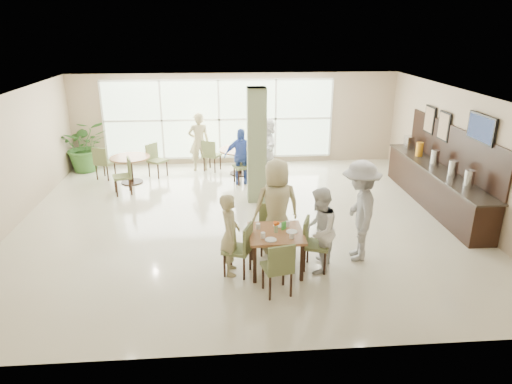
{
  "coord_description": "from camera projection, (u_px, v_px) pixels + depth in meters",
  "views": [
    {
      "loc": [
        -0.45,
        -9.52,
        4.21
      ],
      "look_at": [
        0.2,
        -1.2,
        1.1
      ],
      "focal_mm": 32.0,
      "sensor_mm": 36.0,
      "label": 1
    }
  ],
  "objects": [
    {
      "name": "teen_left",
      "position": [
        230.0,
        234.0,
        7.94
      ],
      "size": [
        0.36,
        0.55,
        1.49
      ],
      "primitive_type": "imported",
      "rotation": [
        0.0,
        0.0,
        1.58
      ],
      "color": "tan",
      "rests_on": "ground"
    },
    {
      "name": "teen_standing",
      "position": [
        359.0,
        211.0,
        8.37
      ],
      "size": [
        0.88,
        1.33,
        1.91
      ],
      "primitive_type": "imported",
      "rotation": [
        0.0,
        0.0,
        -1.72
      ],
      "color": "#A3A2A5",
      "rests_on": "ground"
    },
    {
      "name": "chairs_table_left",
      "position": [
        129.0,
        166.0,
        12.61
      ],
      "size": [
        2.07,
        1.99,
        0.95
      ],
      "color": "#5E6A3A",
      "rests_on": "ground"
    },
    {
      "name": "column",
      "position": [
        257.0,
        146.0,
        11.06
      ],
      "size": [
        0.45,
        0.45,
        2.8
      ],
      "primitive_type": "cube",
      "color": "#70815A",
      "rests_on": "ground"
    },
    {
      "name": "teen_right",
      "position": [
        319.0,
        230.0,
        8.01
      ],
      "size": [
        0.82,
        0.92,
        1.56
      ],
      "primitive_type": "imported",
      "rotation": [
        0.0,
        0.0,
        -1.94
      ],
      "color": "white",
      "rests_on": "ground"
    },
    {
      "name": "adult_a",
      "position": [
        241.0,
        156.0,
        12.49
      ],
      "size": [
        0.93,
        0.57,
        1.54
      ],
      "primitive_type": "imported",
      "rotation": [
        0.0,
        0.0,
        0.06
      ],
      "color": "#3E5CBA",
      "rests_on": "ground"
    },
    {
      "name": "ground",
      "position": [
        243.0,
        219.0,
        10.39
      ],
      "size": [
        10.0,
        10.0,
        0.0
      ],
      "primitive_type": "plane",
      "color": "beige",
      "rests_on": "ground"
    },
    {
      "name": "tabletop_clutter",
      "position": [
        277.0,
        229.0,
        7.98
      ],
      "size": [
        0.72,
        0.78,
        0.21
      ],
      "color": "white",
      "rests_on": "main_table"
    },
    {
      "name": "room_shell",
      "position": [
        242.0,
        147.0,
        9.8
      ],
      "size": [
        10.0,
        10.0,
        10.0
      ],
      "color": "white",
      "rests_on": "ground"
    },
    {
      "name": "round_table_right",
      "position": [
        240.0,
        154.0,
        13.32
      ],
      "size": [
        1.2,
        1.2,
        0.75
      ],
      "color": "brown",
      "rests_on": "ground"
    },
    {
      "name": "chairs_main_table",
      "position": [
        276.0,
        247.0,
        8.07
      ],
      "size": [
        2.0,
        1.93,
        0.95
      ],
      "color": "#5E6A3A",
      "rests_on": "ground"
    },
    {
      "name": "framed_art_b",
      "position": [
        430.0,
        120.0,
        11.79
      ],
      "size": [
        0.05,
        0.55,
        0.7
      ],
      "color": "black",
      "rests_on": "ground"
    },
    {
      "name": "teen_far",
      "position": [
        277.0,
        206.0,
        8.67
      ],
      "size": [
        0.97,
        0.63,
        1.85
      ],
      "primitive_type": "imported",
      "rotation": [
        0.0,
        0.0,
        3.3
      ],
      "color": "tan",
      "rests_on": "ground"
    },
    {
      "name": "round_table_left",
      "position": [
        130.0,
        163.0,
        12.58
      ],
      "size": [
        1.09,
        1.09,
        0.75
      ],
      "color": "brown",
      "rests_on": "ground"
    },
    {
      "name": "adult_b",
      "position": [
        267.0,
        146.0,
        13.3
      ],
      "size": [
        0.97,
        1.62,
        1.64
      ],
      "primitive_type": "imported",
      "rotation": [
        0.0,
        0.0,
        -1.35
      ],
      "color": "white",
      "rests_on": "ground"
    },
    {
      "name": "chairs_table_right",
      "position": [
        239.0,
        158.0,
        13.33
      ],
      "size": [
        2.07,
        1.8,
        0.95
      ],
      "color": "#5E6A3A",
      "rests_on": "ground"
    },
    {
      "name": "framed_art_a",
      "position": [
        444.0,
        126.0,
        11.04
      ],
      "size": [
        0.05,
        0.55,
        0.7
      ],
      "color": "black",
      "rests_on": "ground"
    },
    {
      "name": "potted_plant",
      "position": [
        85.0,
        146.0,
        13.55
      ],
      "size": [
        1.68,
        1.68,
        1.55
      ],
      "primitive_type": "imported",
      "rotation": [
        0.0,
        0.0,
        0.23
      ],
      "color": "#37692A",
      "rests_on": "ground"
    },
    {
      "name": "adult_standing",
      "position": [
        199.0,
        142.0,
        13.55
      ],
      "size": [
        0.7,
        0.52,
        1.75
      ],
      "primitive_type": "imported",
      "rotation": [
        0.0,
        0.0,
        3.31
      ],
      "color": "tan",
      "rests_on": "ground"
    },
    {
      "name": "wall_tv",
      "position": [
        481.0,
        128.0,
        9.44
      ],
      "size": [
        0.06,
        1.0,
        0.58
      ],
      "color": "black",
      "rests_on": "ground"
    },
    {
      "name": "buffet_counter",
      "position": [
        436.0,
        184.0,
        11.01
      ],
      "size": [
        0.64,
        4.7,
        1.95
      ],
      "color": "black",
      "rests_on": "ground"
    },
    {
      "name": "window_bank",
      "position": [
        219.0,
        120.0,
        14.04
      ],
      "size": [
        7.0,
        0.04,
        7.0
      ],
      "color": "silver",
      "rests_on": "ground"
    },
    {
      "name": "main_table",
      "position": [
        276.0,
        237.0,
        8.04
      ],
      "size": [
        0.96,
        0.96,
        0.75
      ],
      "color": "brown",
      "rests_on": "ground"
    }
  ]
}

